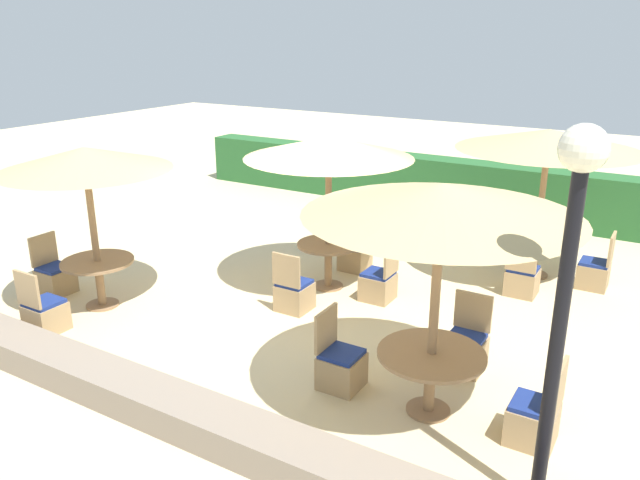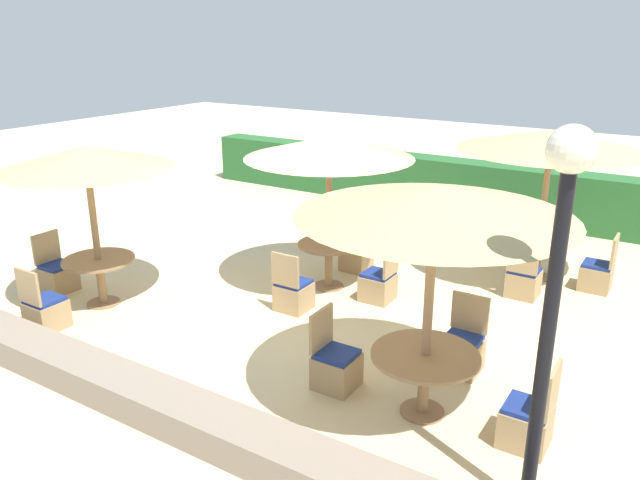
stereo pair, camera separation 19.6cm
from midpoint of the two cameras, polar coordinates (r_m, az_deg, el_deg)
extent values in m
plane|color=beige|center=(9.35, -2.51, -6.25)|extent=(40.00, 40.00, 0.00)
cube|color=#28602D|center=(14.49, 11.19, 4.97)|extent=(13.00, 0.70, 1.17)
cube|color=gray|center=(7.21, -16.55, -13.66)|extent=(10.00, 0.56, 0.35)
cylinder|color=black|center=(5.35, 19.76, -9.66)|extent=(0.12, 0.12, 3.00)
sphere|color=silver|center=(4.83, 21.89, 7.79)|extent=(0.36, 0.36, 0.36)
cylinder|color=#93704C|center=(6.52, 9.58, -6.15)|extent=(0.10, 0.10, 2.46)
cone|color=tan|center=(6.13, 10.16, 3.67)|extent=(2.75, 2.75, 0.32)
cylinder|color=#93704C|center=(7.11, 9.04, -15.08)|extent=(0.48, 0.48, 0.03)
cylinder|color=#93704C|center=(6.94, 9.18, -12.86)|extent=(0.12, 0.12, 0.68)
cylinder|color=#93704C|center=(6.76, 9.34, -10.27)|extent=(1.15, 1.15, 0.04)
cube|color=tan|center=(7.35, 1.21, -11.89)|extent=(0.46, 0.46, 0.40)
cube|color=navy|center=(7.24, 1.22, -10.36)|extent=(0.42, 0.42, 0.05)
cube|color=tan|center=(7.21, -0.23, -8.10)|extent=(0.04, 0.46, 0.48)
cube|color=tan|center=(7.87, 12.37, -10.18)|extent=(0.46, 0.46, 0.40)
cube|color=navy|center=(7.76, 12.49, -8.72)|extent=(0.42, 0.42, 0.05)
cube|color=tan|center=(7.83, 13.13, -6.37)|extent=(0.46, 0.04, 0.48)
cube|color=tan|center=(6.80, 18.00, -15.72)|extent=(0.46, 0.46, 0.40)
cube|color=navy|center=(6.68, 18.19, -14.12)|extent=(0.42, 0.42, 0.05)
cube|color=tan|center=(6.52, 20.26, -12.52)|extent=(0.04, 0.46, 0.48)
cylinder|color=#93704C|center=(9.69, 0.19, 2.11)|extent=(0.10, 0.10, 2.34)
cone|color=tan|center=(9.44, 0.20, 8.48)|extent=(2.58, 2.58, 0.32)
cylinder|color=#93704C|center=(10.08, 0.19, -4.21)|extent=(0.48, 0.48, 0.03)
cylinder|color=#93704C|center=(9.96, 0.19, -2.43)|extent=(0.12, 0.12, 0.70)
cylinder|color=#93704C|center=(9.83, 0.19, -0.42)|extent=(0.99, 0.99, 0.04)
cube|color=tan|center=(10.75, 2.68, -1.68)|extent=(0.46, 0.46, 0.40)
cube|color=navy|center=(10.67, 2.70, -0.55)|extent=(0.42, 0.42, 0.05)
cube|color=tan|center=(10.76, 3.25, 1.10)|extent=(0.46, 0.04, 0.48)
cube|color=tan|center=(9.24, -2.94, -5.21)|extent=(0.46, 0.46, 0.40)
cube|color=navy|center=(9.15, -2.97, -3.92)|extent=(0.42, 0.42, 0.05)
cube|color=tan|center=(8.89, -3.75, -2.79)|extent=(0.46, 0.04, 0.48)
cube|color=tan|center=(9.59, 4.72, -4.32)|extent=(0.46, 0.46, 0.40)
cube|color=navy|center=(9.50, 4.76, -3.07)|extent=(0.42, 0.42, 0.05)
cube|color=tan|center=(9.33, 5.95, -1.80)|extent=(0.04, 0.46, 0.48)
cylinder|color=#93704C|center=(10.75, 19.04, 2.84)|extent=(0.10, 0.10, 2.38)
cone|color=tan|center=(10.52, 19.68, 8.66)|extent=(2.89, 2.89, 0.32)
cylinder|color=#93704C|center=(11.11, 18.40, -2.99)|extent=(0.48, 0.48, 0.03)
cylinder|color=#93704C|center=(10.99, 18.58, -1.33)|extent=(0.12, 0.12, 0.72)
cylinder|color=#93704C|center=(10.88, 18.79, 0.54)|extent=(0.99, 0.99, 0.04)
cube|color=tan|center=(10.87, 23.20, -3.01)|extent=(0.46, 0.46, 0.40)
cube|color=navy|center=(10.79, 23.35, -1.90)|extent=(0.42, 0.42, 0.05)
cube|color=tan|center=(10.69, 24.63, -0.76)|extent=(0.04, 0.46, 0.48)
cube|color=tan|center=(10.21, 17.46, -3.70)|extent=(0.46, 0.46, 0.40)
cube|color=navy|center=(10.13, 17.58, -2.52)|extent=(0.42, 0.42, 0.05)
cube|color=tan|center=(9.85, 17.43, -1.47)|extent=(0.46, 0.04, 0.48)
cylinder|color=#93704C|center=(9.61, -20.53, 0.66)|extent=(0.10, 0.10, 2.32)
cone|color=tan|center=(9.36, -21.28, 6.96)|extent=(2.40, 2.40, 0.32)
cylinder|color=#93704C|center=(10.00, -19.79, -5.58)|extent=(0.48, 0.48, 0.03)
cylinder|color=#93704C|center=(9.88, -20.00, -3.85)|extent=(0.12, 0.12, 0.68)
cylinder|color=#93704C|center=(9.75, -20.23, -1.88)|extent=(1.05, 1.05, 0.04)
cube|color=tan|center=(10.66, -23.45, -3.46)|extent=(0.46, 0.46, 0.40)
cube|color=navy|center=(10.59, -23.61, -2.33)|extent=(0.42, 0.42, 0.05)
cube|color=tan|center=(10.67, -24.46, -0.78)|extent=(0.04, 0.46, 0.48)
cube|color=tan|center=(9.42, -24.29, -6.47)|extent=(0.46, 0.46, 0.40)
cube|color=navy|center=(9.33, -24.47, -5.21)|extent=(0.42, 0.42, 0.05)
cube|color=tan|center=(9.13, -25.76, -4.11)|extent=(0.46, 0.04, 0.48)
camera|label=1|loc=(0.10, -90.59, -0.20)|focal=35.00mm
camera|label=2|loc=(0.10, 89.41, 0.20)|focal=35.00mm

